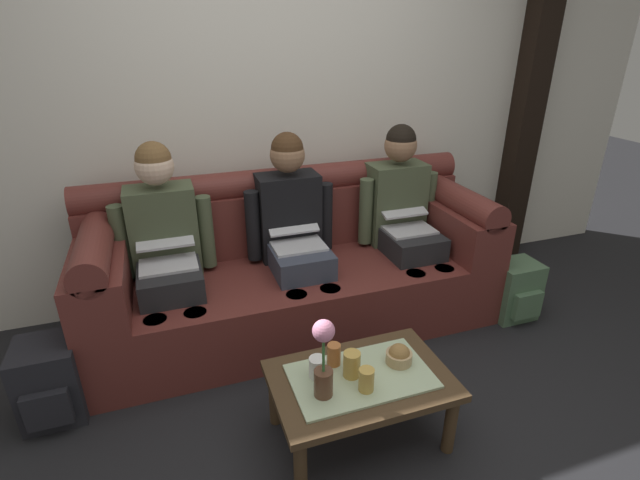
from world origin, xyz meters
The scene contains 16 objects.
ground_plane centered at (0.00, 0.00, 0.00)m, with size 14.00×14.00×0.00m, color black.
back_wall_patterned centered at (0.00, 1.70, 1.45)m, with size 6.00×0.12×2.90m, color silver.
timber_pillar centered at (1.99, 1.58, 1.45)m, with size 0.20×0.20×2.90m, color black.
couch centered at (0.00, 1.17, 0.37)m, with size 2.48×0.88×0.96m.
person_left centered at (-0.75, 1.17, 0.66)m, with size 0.56×0.67×1.22m.
person_middle centered at (0.00, 1.17, 0.66)m, with size 0.56×0.67×1.22m.
person_right centered at (0.75, 1.17, 0.66)m, with size 0.56×0.67×1.22m.
coffee_table centered at (0.00, 0.11, 0.30)m, with size 0.80×0.52×0.36m.
flower_vase centered at (-0.20, 0.05, 0.55)m, with size 0.09×0.09×0.37m.
snack_bowl centered at (0.20, 0.14, 0.40)m, with size 0.12×0.12×0.10m.
cup_near_left centered at (-0.09, 0.23, 0.41)m, with size 0.06×0.06×0.11m, color #B26633.
cup_near_right centered at (-0.02, 0.02, 0.41)m, with size 0.07×0.07×0.11m, color gold.
cup_far_center centered at (-0.04, 0.13, 0.42)m, with size 0.08×0.08×0.12m, color gold.
cup_far_left centered at (-0.19, 0.17, 0.41)m, with size 0.08×0.08×0.10m, color white.
backpack_left centered at (-1.37, 0.73, 0.20)m, with size 0.28×0.32×0.41m.
backpack_right centered at (1.37, 0.72, 0.19)m, with size 0.28×0.27×0.39m.
Camera 1 is at (-0.72, -1.40, 1.77)m, focal length 26.41 mm.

